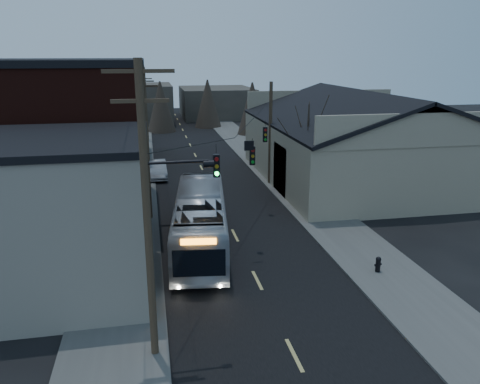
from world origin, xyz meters
name	(u,v)px	position (x,y,z in m)	size (l,w,h in m)	color
road_surface	(204,173)	(0.00, 30.00, 0.01)	(9.00, 110.00, 0.02)	black
sidewalk_left	(132,175)	(-6.50, 30.00, 0.06)	(4.00, 110.00, 0.12)	#474744
sidewalk_right	(271,169)	(6.50, 30.00, 0.06)	(4.00, 110.00, 0.12)	#474744
building_clapboard	(59,218)	(-9.00, 9.00, 3.50)	(8.00, 8.00, 7.00)	gray
building_brick	(69,142)	(-10.00, 20.00, 5.00)	(10.00, 12.00, 10.00)	black
building_left_far	(101,129)	(-9.50, 36.00, 3.50)	(9.00, 14.00, 7.00)	#38332D
warehouse	(360,149)	(13.00, 25.00, 2.70)	(16.16, 20.60, 7.73)	gray
building_far_left	(140,104)	(-6.00, 65.00, 3.00)	(10.00, 12.00, 6.00)	#38332D
building_far_right	(216,102)	(7.00, 70.00, 2.50)	(12.00, 14.00, 5.00)	#38332D
bare_tree	(307,154)	(6.50, 20.00, 3.60)	(0.40, 0.40, 7.20)	black
utility_lines	(171,130)	(-3.11, 24.14, 4.95)	(11.24, 45.28, 10.50)	#382B1E
bus	(200,220)	(-2.22, 12.66, 1.62)	(2.73, 11.66, 3.25)	#ACB1B9
parked_car	(157,169)	(-4.30, 29.01, 0.76)	(1.62, 4.63, 1.53)	#96979C
fire_hydrant	(378,264)	(6.11, 7.59, 0.54)	(0.38, 0.27, 0.80)	black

